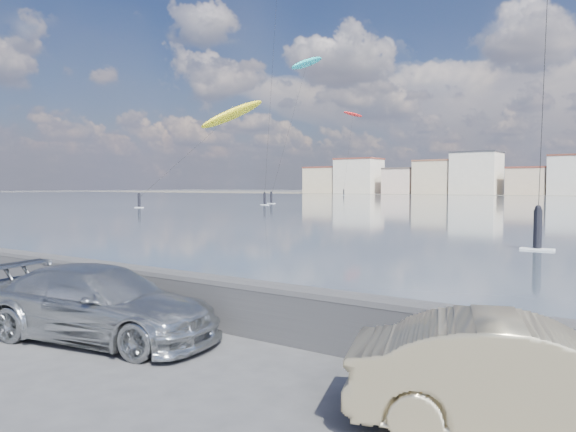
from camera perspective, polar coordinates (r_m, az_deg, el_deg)
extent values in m
plane|color=#333335|center=(9.80, -19.33, -13.80)|extent=(700.00, 700.00, 0.00)
cube|color=#28282B|center=(11.39, -8.03, -8.95)|extent=(400.00, 0.35, 0.90)
cylinder|color=#28282B|center=(11.31, -8.04, -6.72)|extent=(400.00, 0.36, 0.36)
cube|color=beige|center=(225.72, 3.73, 3.58)|extent=(14.00, 11.00, 10.00)
cube|color=brown|center=(225.83, 3.73, 4.93)|extent=(14.28, 11.22, 0.60)
cube|color=beige|center=(217.91, 7.19, 3.98)|extent=(16.00, 12.00, 13.00)
cube|color=brown|center=(218.13, 7.20, 5.77)|extent=(16.32, 12.24, 0.60)
cube|color=beige|center=(210.08, 11.39, 3.43)|extent=(11.00, 10.00, 9.00)
cube|color=#4C423D|center=(210.17, 11.40, 4.74)|extent=(11.22, 10.20, 0.60)
cube|color=beige|center=(205.07, 14.71, 3.76)|extent=(13.00, 11.00, 11.50)
cube|color=brown|center=(205.24, 14.73, 5.44)|extent=(13.26, 11.22, 0.60)
cube|color=beige|center=(200.34, 18.60, 4.07)|extent=(15.00, 12.00, 14.00)
cube|color=#2D2D33|center=(200.62, 18.63, 6.16)|extent=(15.30, 12.24, 0.60)
cube|color=#CCB293|center=(196.05, 23.20, 3.21)|extent=(12.00, 10.00, 8.50)
cube|color=brown|center=(196.14, 23.23, 4.54)|extent=(12.24, 10.20, 0.60)
cube|color=beige|center=(193.58, 27.12, 3.64)|extent=(14.00, 11.00, 12.00)
cube|color=#562D23|center=(193.79, 27.17, 5.51)|extent=(14.28, 11.22, 0.60)
imported|color=#A3A6AA|center=(10.90, -18.55, -8.43)|extent=(4.93, 2.81, 1.35)
imported|color=tan|center=(7.07, 23.25, -14.90)|extent=(4.25, 2.73, 1.32)
ellipsoid|color=#19BFBF|center=(104.81, 1.95, 15.28)|extent=(3.54, 10.39, 5.24)
cube|color=white|center=(90.94, -1.71, 1.29)|extent=(1.40, 0.42, 0.08)
cylinder|color=black|center=(90.91, -1.71, 1.86)|extent=(0.36, 0.36, 1.70)
sphere|color=black|center=(90.90, -1.71, 2.43)|extent=(0.28, 0.28, 0.28)
cylinder|color=black|center=(97.17, 0.22, 9.16)|extent=(1.76, 12.98, 23.76)
cube|color=white|center=(27.01, 23.99, -3.09)|extent=(1.40, 0.42, 0.08)
cylinder|color=black|center=(26.94, 24.03, -1.19)|extent=(0.36, 0.36, 1.70)
sphere|color=black|center=(26.89, 24.07, 0.72)|extent=(0.28, 0.28, 0.28)
ellipsoid|color=red|center=(185.38, 6.62, 10.23)|extent=(3.89, 9.79, 1.78)
cube|color=white|center=(176.22, 5.68, 2.12)|extent=(1.40, 0.42, 0.08)
cylinder|color=black|center=(176.21, 5.68, 2.41)|extent=(0.36, 0.36, 1.70)
sphere|color=black|center=(176.20, 5.68, 2.71)|extent=(0.28, 0.28, 0.28)
cylinder|color=black|center=(180.38, 6.16, 6.48)|extent=(1.41, 8.13, 24.81)
ellipsoid|color=yellow|center=(84.06, -5.68, 10.27)|extent=(6.69, 10.81, 6.48)
cube|color=white|center=(76.31, -14.88, 0.86)|extent=(1.40, 0.42, 0.08)
cylinder|color=black|center=(76.28, -14.89, 1.53)|extent=(0.36, 0.36, 1.70)
sphere|color=black|center=(76.27, -14.90, 2.21)|extent=(0.28, 0.28, 0.28)
cylinder|color=black|center=(79.70, -10.10, 6.26)|extent=(3.87, 14.23, 12.14)
cube|color=white|center=(84.39, -2.39, 1.16)|extent=(1.40, 0.42, 0.08)
cylinder|color=black|center=(84.36, -2.39, 1.77)|extent=(0.36, 0.36, 1.70)
sphere|color=black|center=(84.35, -2.39, 2.38)|extent=(0.28, 0.28, 0.28)
cylinder|color=black|center=(90.21, -1.69, 13.29)|extent=(3.75, 8.37, 35.14)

